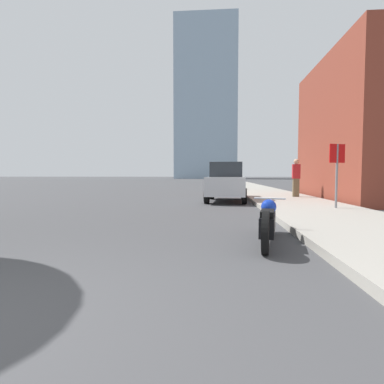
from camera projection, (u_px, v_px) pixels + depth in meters
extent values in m
cube|color=#9E998E|center=(239.00, 183.00, 41.46)|extent=(3.29, 240.00, 0.15)
cube|color=#8CA5BC|center=(206.00, 103.00, 103.19)|extent=(20.13, 20.13, 51.85)
cylinder|color=black|center=(270.00, 218.00, 6.13)|extent=(0.24, 0.68, 0.67)
cylinder|color=black|center=(266.00, 233.00, 4.54)|extent=(0.24, 0.68, 0.67)
cube|color=black|center=(268.00, 223.00, 5.34)|extent=(0.50, 1.29, 0.33)
sphere|color=#1433AD|center=(269.00, 207.00, 5.56)|extent=(0.28, 0.28, 0.28)
cube|color=black|center=(267.00, 213.00, 5.06)|extent=(0.33, 0.61, 0.10)
sphere|color=silver|center=(270.00, 203.00, 6.14)|extent=(0.16, 0.16, 0.16)
cylinder|color=silver|center=(270.00, 198.00, 6.02)|extent=(0.61, 0.16, 0.04)
cube|color=#BCBCC1|center=(227.00, 186.00, 13.72)|extent=(1.94, 4.04, 0.79)
cube|color=#23282D|center=(227.00, 170.00, 13.68)|extent=(1.54, 1.99, 0.65)
cylinder|color=black|center=(212.00, 192.00, 15.06)|extent=(0.25, 0.68, 0.66)
cylinder|color=black|center=(243.00, 193.00, 14.82)|extent=(0.25, 0.68, 0.66)
cylinder|color=black|center=(207.00, 196.00, 12.66)|extent=(0.25, 0.68, 0.66)
cylinder|color=black|center=(244.00, 196.00, 12.42)|extent=(0.25, 0.68, 0.66)
cube|color=silver|center=(222.00, 182.00, 23.66)|extent=(2.08, 4.11, 0.67)
cube|color=#23282D|center=(222.00, 174.00, 23.62)|extent=(1.65, 2.03, 0.57)
cylinder|color=black|center=(210.00, 185.00, 24.90)|extent=(0.26, 0.69, 0.68)
cylinder|color=black|center=(230.00, 185.00, 24.91)|extent=(0.26, 0.69, 0.68)
cylinder|color=black|center=(212.00, 187.00, 22.44)|extent=(0.26, 0.69, 0.68)
cylinder|color=black|center=(235.00, 187.00, 22.45)|extent=(0.26, 0.69, 0.68)
cube|color=black|center=(220.00, 179.00, 36.05)|extent=(2.15, 4.43, 0.73)
cube|color=#23282D|center=(220.00, 174.00, 36.01)|extent=(1.72, 2.17, 0.62)
cylinder|color=black|center=(214.00, 182.00, 37.52)|extent=(0.25, 0.66, 0.65)
cylinder|color=black|center=(228.00, 182.00, 37.25)|extent=(0.25, 0.66, 0.65)
cylinder|color=black|center=(212.00, 183.00, 34.88)|extent=(0.25, 0.66, 0.65)
cylinder|color=black|center=(227.00, 183.00, 34.62)|extent=(0.25, 0.66, 0.65)
cube|color=red|center=(219.00, 178.00, 47.80)|extent=(2.09, 3.98, 0.77)
cube|color=#23282D|center=(219.00, 173.00, 47.76)|extent=(1.68, 1.95, 0.73)
cylinder|color=black|center=(214.00, 180.00, 49.13)|extent=(0.24, 0.66, 0.65)
cylinder|color=black|center=(225.00, 180.00, 48.88)|extent=(0.24, 0.66, 0.65)
cylinder|color=black|center=(213.00, 181.00, 46.77)|extent=(0.24, 0.66, 0.65)
cylinder|color=black|center=(224.00, 181.00, 46.52)|extent=(0.24, 0.66, 0.65)
cylinder|color=slate|center=(337.00, 176.00, 9.63)|extent=(0.07, 0.07, 2.06)
cube|color=red|center=(337.00, 153.00, 9.59)|extent=(0.57, 0.26, 0.60)
cube|color=brown|center=(296.00, 188.00, 14.64)|extent=(0.29, 0.20, 0.89)
cube|color=#B22328|center=(296.00, 171.00, 14.60)|extent=(0.36, 0.20, 0.70)
sphere|color=tan|center=(296.00, 162.00, 14.57)|extent=(0.26, 0.26, 0.26)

